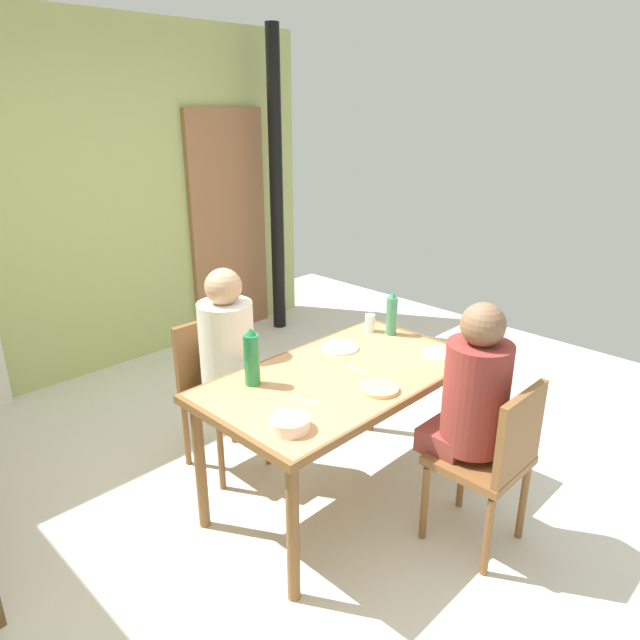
% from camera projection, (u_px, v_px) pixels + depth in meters
% --- Properties ---
extents(ground_plane, '(6.39, 6.39, 0.00)m').
position_uv_depth(ground_plane, '(309.00, 502.00, 3.14)').
color(ground_plane, silver).
extents(wall_back, '(4.32, 0.10, 2.66)m').
position_uv_depth(wall_back, '(75.00, 204.00, 4.29)').
color(wall_back, '#B3C072').
rests_on(wall_back, ground_plane).
extents(door_wooden, '(0.80, 0.05, 2.00)m').
position_uv_depth(door_wooden, '(229.00, 225.00, 5.24)').
color(door_wooden, '#9F6843').
rests_on(door_wooden, ground_plane).
extents(stove_pipe_column, '(0.12, 0.12, 2.66)m').
position_uv_depth(stove_pipe_column, '(276.00, 187.00, 5.18)').
color(stove_pipe_column, black).
rests_on(stove_pipe_column, ground_plane).
extents(dining_table, '(1.45, 0.81, 0.75)m').
position_uv_depth(dining_table, '(341.00, 387.00, 2.96)').
color(dining_table, brown).
rests_on(dining_table, ground_plane).
extents(chair_near_diner, '(0.40, 0.40, 0.87)m').
position_uv_depth(chair_near_diner, '(494.00, 457.00, 2.67)').
color(chair_near_diner, brown).
rests_on(chair_near_diner, ground_plane).
extents(chair_far_diner, '(0.40, 0.40, 0.87)m').
position_uv_depth(chair_far_diner, '(217.00, 385.00, 3.36)').
color(chair_far_diner, brown).
rests_on(chair_far_diner, ground_plane).
extents(person_near_diner, '(0.30, 0.37, 0.77)m').
position_uv_depth(person_near_diner, '(473.00, 393.00, 2.66)').
color(person_near_diner, brown).
rests_on(person_near_diner, ground_plane).
extents(person_far_diner, '(0.30, 0.37, 0.77)m').
position_uv_depth(person_far_diner, '(228.00, 346.00, 3.17)').
color(person_far_diner, white).
rests_on(person_far_diner, ground_plane).
extents(water_bottle_green_near, '(0.08, 0.08, 0.29)m').
position_uv_depth(water_bottle_green_near, '(252.00, 358.00, 2.78)').
color(water_bottle_green_near, '#237B45').
rests_on(water_bottle_green_near, dining_table).
extents(water_bottle_green_far, '(0.06, 0.06, 0.26)m').
position_uv_depth(water_bottle_green_far, '(392.00, 315.00, 3.39)').
color(water_bottle_green_far, '#3D8764').
rests_on(water_bottle_green_far, dining_table).
extents(serving_bowl_center, '(0.17, 0.17, 0.05)m').
position_uv_depth(serving_bowl_center, '(290.00, 424.00, 2.42)').
color(serving_bowl_center, silver).
rests_on(serving_bowl_center, dining_table).
extents(dinner_plate_near_left, '(0.19, 0.19, 0.01)m').
position_uv_depth(dinner_plate_near_left, '(440.00, 354.00, 3.15)').
color(dinner_plate_near_left, white).
rests_on(dinner_plate_near_left, dining_table).
extents(dinner_plate_near_right, '(0.21, 0.21, 0.01)m').
position_uv_depth(dinner_plate_near_right, '(340.00, 348.00, 3.23)').
color(dinner_plate_near_right, white).
rests_on(dinner_plate_near_right, dining_table).
extents(drinking_glass_by_near_diner, '(0.06, 0.06, 0.10)m').
position_uv_depth(drinking_glass_by_near_diner, '(370.00, 323.00, 3.46)').
color(drinking_glass_by_near_diner, silver).
rests_on(drinking_glass_by_near_diner, dining_table).
extents(bread_plate_sliced, '(0.19, 0.19, 0.02)m').
position_uv_depth(bread_plate_sliced, '(379.00, 389.00, 2.76)').
color(bread_plate_sliced, '#DBB77A').
rests_on(bread_plate_sliced, dining_table).
extents(cutlery_knife_near, '(0.08, 0.14, 0.00)m').
position_uv_depth(cutlery_knife_near, '(307.00, 401.00, 2.66)').
color(cutlery_knife_near, silver).
rests_on(cutlery_knife_near, dining_table).
extents(cutlery_fork_near, '(0.02, 0.15, 0.00)m').
position_uv_depth(cutlery_fork_near, '(358.00, 370.00, 2.97)').
color(cutlery_fork_near, silver).
rests_on(cutlery_fork_near, dining_table).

